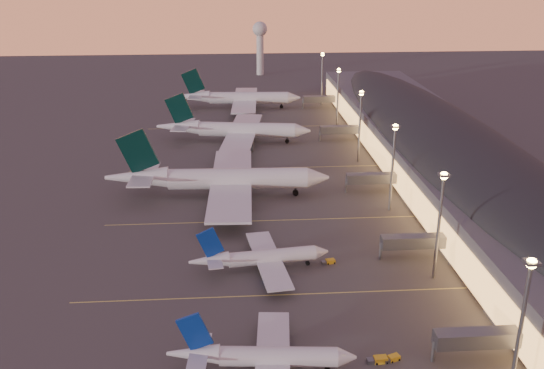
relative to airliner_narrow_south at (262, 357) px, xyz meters
The scene contains 13 objects.
ground 31.32m from the airliner_narrow_south, 80.37° to the left, with size 700.00×700.00×0.00m, color #43413E.
airliner_narrow_south is the anchor object (origin of this frame).
airliner_narrow_north 37.62m from the airliner_narrow_south, 87.42° to the left, with size 33.36×30.01×11.91m.
airliner_wide_near 85.58m from the airliner_narrow_south, 95.71° to the left, with size 68.35×62.18×21.90m.
airliner_wide_mid 143.59m from the airliner_narrow_south, 91.28° to the left, with size 61.45×56.50×19.67m.
airliner_wide_far 201.00m from the airliner_narrow_south, 90.13° to the left, with size 61.36×55.96×19.64m.
terminal_building 123.20m from the airliner_narrow_south, 56.99° to the left, with size 56.35×255.00×17.46m.
light_masts 105.22m from the airliner_narrow_south, 66.71° to the left, with size 2.20×217.20×25.90m.
radar_tower 291.73m from the airliner_narrow_south, 87.00° to the left, with size 9.00×9.00×32.50m.
lane_markings 70.99m from the airliner_narrow_south, 85.79° to the left, with size 90.00×180.36×0.00m.
baggage_tug_a 24.06m from the airliner_narrow_south, ahead, with size 3.44×2.34×0.96m.
baggage_tug_b 21.39m from the airliner_narrow_south, ahead, with size 3.84×1.86×1.11m.
baggage_tug_c 43.58m from the airliner_narrow_south, 65.10° to the left, with size 3.50×2.04×0.98m.
Camera 1 is at (-9.83, -119.83, 69.14)m, focal length 40.00 mm.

